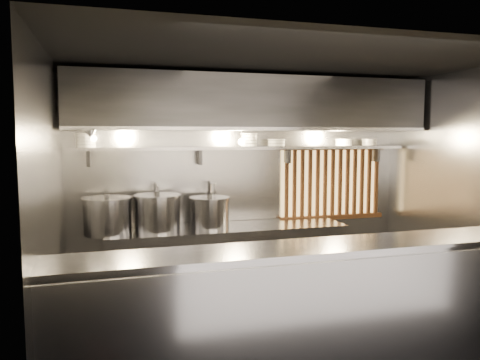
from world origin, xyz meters
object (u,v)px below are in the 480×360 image
stock_pot_left (107,216)px  stock_pot_right (210,212)px  heat_lamp (91,133)px  stock_pot_mid (158,213)px  pendant_bulb (242,142)px

stock_pot_left → stock_pot_right: (1.22, 0.02, -0.02)m
heat_lamp → stock_pot_left: size_ratio=0.48×
stock_pot_mid → pendant_bulb: bearing=3.7°
stock_pot_right → pendant_bulb: bearing=8.6°
heat_lamp → stock_pot_right: 1.70m
heat_lamp → stock_pot_mid: size_ratio=0.55×
heat_lamp → stock_pot_right: heat_lamp is taller
heat_lamp → pendant_bulb: bearing=11.0°
heat_lamp → stock_pot_right: size_ratio=0.52×
pendant_bulb → stock_pot_right: (-0.43, -0.06, -0.87)m
heat_lamp → stock_pot_right: (1.37, 0.28, -0.97)m
pendant_bulb → stock_pot_left: (-1.65, -0.08, -0.85)m
heat_lamp → stock_pot_mid: 1.23m
stock_pot_mid → stock_pot_right: size_ratio=0.94×
stock_pot_mid → stock_pot_right: bearing=0.4°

